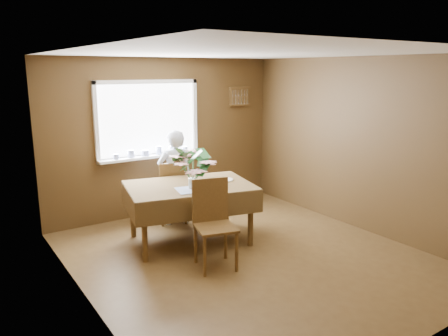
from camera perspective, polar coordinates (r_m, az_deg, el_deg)
floor at (r=5.64m, az=3.18°, el=-11.51°), size 4.50×4.50×0.00m
ceiling at (r=5.14m, az=3.53°, el=14.80°), size 4.50×4.50×0.00m
wall_back at (r=7.14m, az=-7.64°, el=4.07°), size 4.00×0.00×4.00m
wall_front at (r=3.77m, az=24.55°, el=-4.84°), size 4.00×0.00×4.00m
wall_left at (r=4.37m, az=-18.07°, el=-1.99°), size 0.00×4.50×4.50m
wall_right at (r=6.63m, az=17.27°, el=2.94°), size 0.00×4.50×4.50m
window_assembly at (r=6.95m, az=-9.69°, el=4.60°), size 1.72×0.20×1.22m
spoon_rack at (r=7.80m, az=2.05°, el=9.33°), size 0.44×0.05×0.33m
dining_table at (r=5.90m, az=-4.51°, el=-3.12°), size 1.87×1.47×0.81m
chair_far at (r=6.67m, az=-6.74°, el=-2.89°), size 0.52×0.52×0.97m
chair_near at (r=5.23m, az=-1.42°, el=-6.79°), size 0.55×0.55×1.05m
seated_woman at (r=6.61m, az=-6.39°, el=-1.24°), size 0.61×0.49×1.45m
flower_bouquet at (r=5.60m, az=-4.14°, el=0.38°), size 0.56×0.56×0.48m
side_plate at (r=6.10m, az=0.00°, el=-1.54°), size 0.35×0.35×0.01m
table_knife at (r=5.71m, az=-2.12°, el=-2.51°), size 0.05×0.20×0.00m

